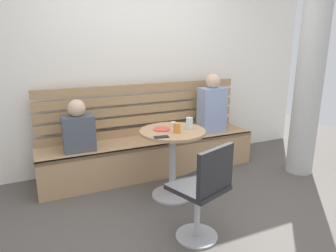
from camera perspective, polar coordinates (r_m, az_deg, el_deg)
The scene contains 14 objects.
ground at distance 3.07m, azimuth 5.52°, elevation -16.71°, with size 8.00×8.00×0.00m, color #514C47.
back_wall at distance 4.10m, azimuth -5.71°, elevation 12.87°, with size 5.20×0.10×2.90m, color white.
concrete_pillar at distance 4.09m, azimuth 24.85°, elevation 10.85°, with size 0.32×0.32×2.80m, color #B2B2AD.
booth_bench at distance 3.94m, azimuth -3.13°, elevation -5.50°, with size 2.70×0.52×0.44m.
booth_backrest at distance 4.00m, azimuth -4.52°, elevation 3.10°, with size 2.65×0.04×0.66m.
cafe_table at distance 3.25m, azimuth 0.83°, elevation -4.53°, with size 0.68×0.68×0.74m.
white_chair at distance 2.57m, azimuth 6.62°, elevation -11.58°, with size 0.51×0.51×0.85m.
person_adult at distance 4.15m, azimuth 8.07°, elevation 3.61°, with size 0.34×0.22×0.77m.
person_child_left at distance 3.55m, azimuth -16.15°, elevation -0.47°, with size 0.34×0.22×0.58m.
cup_glass_tall at distance 3.22m, azimuth 3.93°, elevation 0.52°, with size 0.07×0.07×0.12m, color silver.
cup_tumbler_orange at distance 3.09m, azimuth 1.66°, elevation -0.33°, with size 0.07×0.07×0.10m, color orange.
cup_espresso_small at distance 3.30m, azimuth 0.95°, elevation 0.30°, with size 0.06×0.06×0.06m, color silver.
plate_small at distance 3.20m, azimuth -1.18°, elevation -0.59°, with size 0.17×0.17×0.01m, color #DB4C42.
phone_on_table at distance 2.95m, azimuth -1.24°, elevation -2.01°, with size 0.07×0.14×0.01m, color black.
Camera 1 is at (-1.33, -2.23, 1.63)m, focal length 33.21 mm.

